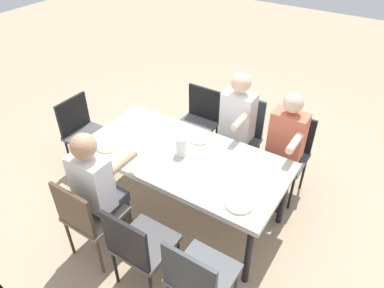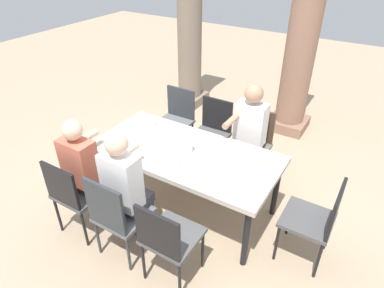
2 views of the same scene
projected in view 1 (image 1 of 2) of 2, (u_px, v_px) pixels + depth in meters
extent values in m
plane|color=tan|center=(185.00, 210.00, 3.75)|extent=(16.00, 16.00, 0.00)
cube|color=beige|center=(184.00, 157.00, 3.32)|extent=(1.94, 0.95, 0.05)
cylinder|color=black|center=(248.00, 255.00, 2.89)|extent=(0.06, 0.06, 0.69)
cylinder|color=black|center=(92.00, 176.00, 3.67)|extent=(0.06, 0.06, 0.69)
cylinder|color=black|center=(284.00, 197.00, 3.43)|extent=(0.06, 0.06, 0.69)
cylinder|color=black|center=(140.00, 139.00, 4.20)|extent=(0.06, 0.06, 0.69)
cube|color=#5B5E61|center=(204.00, 274.00, 2.61)|extent=(0.44, 0.44, 0.04)
cube|color=#2D3338|center=(189.00, 277.00, 2.34)|extent=(0.42, 0.03, 0.44)
cylinder|color=#2D3338|center=(236.00, 286.00, 2.80)|extent=(0.03, 0.03, 0.46)
cylinder|color=#2D3338|center=(195.00, 263.00, 2.97)|extent=(0.03, 0.03, 0.46)
cube|color=#4F4F50|center=(284.00, 158.00, 3.71)|extent=(0.44, 0.44, 0.04)
cube|color=black|center=(294.00, 133.00, 3.72)|extent=(0.42, 0.03, 0.43)
cylinder|color=black|center=(257.00, 179.00, 3.81)|extent=(0.03, 0.03, 0.45)
cylinder|color=black|center=(291.00, 193.00, 3.65)|extent=(0.03, 0.03, 0.45)
cylinder|color=black|center=(271.00, 161.00, 4.07)|extent=(0.03, 0.03, 0.45)
cylinder|color=black|center=(303.00, 172.00, 3.90)|extent=(0.03, 0.03, 0.45)
cube|color=#4F4F50|center=(145.00, 243.00, 2.87)|extent=(0.44, 0.44, 0.04)
cube|color=black|center=(126.00, 243.00, 2.60)|extent=(0.42, 0.03, 0.44)
cylinder|color=black|center=(178.00, 255.00, 3.05)|extent=(0.03, 0.03, 0.43)
cylinder|color=black|center=(144.00, 236.00, 3.22)|extent=(0.03, 0.03, 0.43)
cylinder|color=black|center=(115.00, 266.00, 2.96)|extent=(0.03, 0.03, 0.43)
cube|color=#5B5E61|center=(237.00, 143.00, 3.97)|extent=(0.44, 0.44, 0.04)
cube|color=#2D3338|center=(246.00, 117.00, 3.96)|extent=(0.42, 0.03, 0.49)
cylinder|color=#2D3338|center=(213.00, 162.00, 4.06)|extent=(0.03, 0.03, 0.42)
cylinder|color=#2D3338|center=(243.00, 174.00, 3.89)|extent=(0.03, 0.03, 0.42)
cylinder|color=#2D3338|center=(228.00, 146.00, 4.32)|extent=(0.03, 0.03, 0.42)
cylinder|color=#2D3338|center=(257.00, 156.00, 4.15)|extent=(0.03, 0.03, 0.42)
cube|color=#6A6158|center=(96.00, 214.00, 3.10)|extent=(0.44, 0.44, 0.04)
cube|color=#473828|center=(73.00, 211.00, 2.83)|extent=(0.42, 0.03, 0.43)
cylinder|color=#473828|center=(130.00, 227.00, 3.29)|extent=(0.03, 0.03, 0.44)
cylinder|color=#473828|center=(100.00, 211.00, 3.45)|extent=(0.03, 0.03, 0.44)
cylinder|color=#473828|center=(100.00, 256.00, 3.03)|extent=(0.03, 0.03, 0.44)
cylinder|color=#473828|center=(70.00, 237.00, 3.19)|extent=(0.03, 0.03, 0.44)
cube|color=#4F4F50|center=(195.00, 126.00, 4.19)|extent=(0.44, 0.44, 0.04)
cube|color=black|center=(204.00, 104.00, 4.20)|extent=(0.42, 0.03, 0.42)
cylinder|color=black|center=(173.00, 146.00, 4.29)|extent=(0.03, 0.03, 0.46)
cylinder|color=black|center=(200.00, 156.00, 4.12)|extent=(0.03, 0.03, 0.46)
cylinder|color=black|center=(190.00, 131.00, 4.55)|extent=(0.03, 0.03, 0.46)
cylinder|color=black|center=(216.00, 140.00, 4.38)|extent=(0.03, 0.03, 0.46)
cube|color=#4F4F50|center=(89.00, 136.00, 4.05)|extent=(0.44, 0.44, 0.04)
cube|color=black|center=(73.00, 115.00, 4.01)|extent=(0.03, 0.42, 0.42)
cylinder|color=black|center=(92.00, 167.00, 3.98)|extent=(0.03, 0.03, 0.44)
cylinder|color=black|center=(116.00, 150.00, 4.24)|extent=(0.03, 0.03, 0.44)
cylinder|color=black|center=(69.00, 156.00, 4.15)|extent=(0.03, 0.03, 0.44)
cylinder|color=black|center=(93.00, 140.00, 4.40)|extent=(0.03, 0.03, 0.44)
cube|color=#3F3F4C|center=(272.00, 189.00, 3.68)|extent=(0.24, 0.14, 0.46)
cube|color=#3F3F4C|center=(279.00, 163.00, 3.58)|extent=(0.28, 0.32, 0.10)
cube|color=#CC664C|center=(287.00, 135.00, 3.48)|extent=(0.34, 0.20, 0.48)
sphere|color=beige|center=(294.00, 103.00, 3.27)|extent=(0.19, 0.19, 0.19)
cylinder|color=beige|center=(295.00, 143.00, 3.19)|extent=(0.07, 0.30, 0.07)
cube|color=#3F3F4C|center=(226.00, 169.00, 3.94)|extent=(0.24, 0.14, 0.46)
cube|color=#3F3F4C|center=(231.00, 145.00, 3.83)|extent=(0.28, 0.32, 0.10)
cube|color=white|center=(238.00, 116.00, 3.72)|extent=(0.34, 0.20, 0.52)
sphere|color=beige|center=(241.00, 83.00, 3.49)|extent=(0.20, 0.20, 0.20)
cylinder|color=beige|center=(241.00, 121.00, 3.43)|extent=(0.07, 0.30, 0.07)
cube|color=#3F3F4C|center=(117.00, 215.00, 3.39)|extent=(0.24, 0.14, 0.46)
cube|color=#3F3F4C|center=(106.00, 200.00, 3.17)|extent=(0.28, 0.32, 0.10)
cube|color=white|center=(92.00, 183.00, 2.91)|extent=(0.34, 0.20, 0.50)
sphere|color=tan|center=(83.00, 146.00, 2.69)|extent=(0.21, 0.21, 0.21)
cylinder|color=tan|center=(123.00, 162.00, 2.95)|extent=(0.07, 0.30, 0.07)
cylinder|color=silver|center=(239.00, 204.00, 2.80)|extent=(0.23, 0.23, 0.01)
torus|color=#A0BE77|center=(239.00, 204.00, 2.79)|extent=(0.23, 0.23, 0.01)
cube|color=silver|center=(256.00, 212.00, 2.74)|extent=(0.03, 0.17, 0.01)
cube|color=silver|center=(222.00, 197.00, 2.87)|extent=(0.02, 0.17, 0.01)
cylinder|color=white|center=(199.00, 139.00, 3.51)|extent=(0.21, 0.21, 0.01)
torus|color=#A4C786|center=(199.00, 138.00, 3.50)|extent=(0.21, 0.21, 0.01)
cube|color=silver|center=(212.00, 144.00, 3.44)|extent=(0.02, 0.17, 0.01)
cube|color=silver|center=(187.00, 135.00, 3.57)|extent=(0.02, 0.17, 0.01)
cylinder|color=silver|center=(107.00, 147.00, 3.40)|extent=(0.21, 0.21, 0.01)
torus|color=#A0BE77|center=(107.00, 146.00, 3.40)|extent=(0.21, 0.21, 0.01)
cube|color=silver|center=(119.00, 152.00, 3.34)|extent=(0.03, 0.17, 0.01)
cube|color=silver|center=(96.00, 142.00, 3.47)|extent=(0.03, 0.17, 0.01)
cylinder|color=white|center=(181.00, 146.00, 3.27)|extent=(0.10, 0.10, 0.18)
cylinder|color=#EFEAC6|center=(181.00, 148.00, 3.29)|extent=(0.09, 0.09, 0.12)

